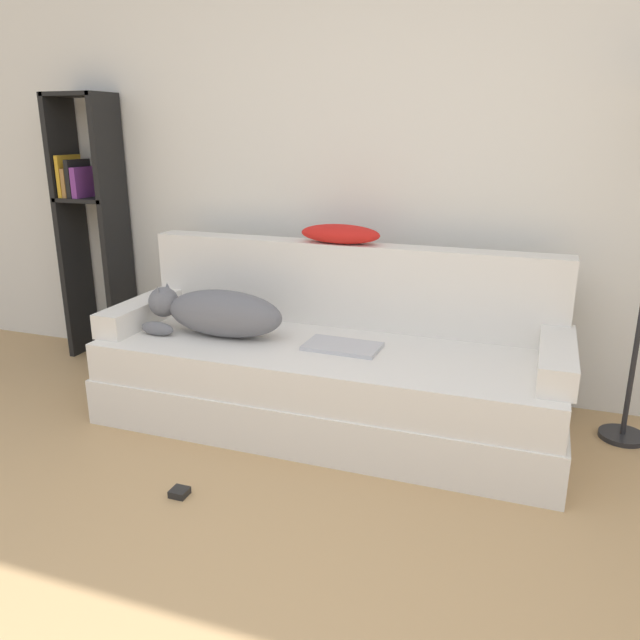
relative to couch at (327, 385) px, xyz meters
The scene contains 10 objects.
wall_back 1.33m from the couch, 73.75° to the left, with size 8.18×0.06×2.70m.
couch is the anchor object (origin of this frame).
couch_backrest 0.55m from the couch, 90.00° to the left, with size 2.18×0.15×0.43m.
couch_arm_left 1.07m from the couch, behind, with size 0.15×0.63×0.12m.
couch_arm_right 1.07m from the couch, ahead, with size 0.15×0.63×0.12m.
dog 0.65m from the couch, behind, with size 0.73×0.25×0.24m.
laptop 0.24m from the couch, 17.19° to the right, with size 0.36×0.22×0.02m.
throw_pillow 0.77m from the couch, 97.64° to the left, with size 0.42×0.17×0.10m.
bookshelf 1.89m from the couch, 164.81° to the left, with size 0.37×0.26×1.61m.
power_adapter 0.90m from the couch, 112.92° to the right, with size 0.07×0.07×0.03m.
Camera 1 is at (0.74, -0.86, 1.41)m, focal length 35.00 mm.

